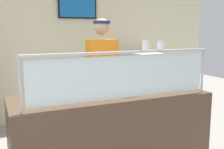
{
  "coord_description": "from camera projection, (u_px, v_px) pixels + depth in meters",
  "views": [
    {
      "loc": [
        -0.1,
        -2.13,
        1.62
      ],
      "look_at": [
        1.05,
        0.4,
        1.16
      ],
      "focal_mm": 43.27,
      "sensor_mm": 36.0,
      "label": 1
    }
  ],
  "objects": [
    {
      "name": "serving_counter",
      "position": [
        112.0,
        138.0,
        2.88
      ],
      "size": [
        2.05,
        0.73,
        0.95
      ],
      "primitive_type": "cube",
      "color": "#4C3828",
      "rests_on": "ground"
    },
    {
      "name": "shop_rear_unit",
      "position": [
        58.0,
        44.0,
        4.85
      ],
      "size": [
        6.45,
        0.13,
        2.7
      ],
      "color": "beige",
      "rests_on": "ground"
    },
    {
      "name": "sneeze_guard",
      "position": [
        125.0,
        70.0,
        2.48
      ],
      "size": [
        1.88,
        0.06,
        0.47
      ],
      "color": "#B2B5BC",
      "rests_on": "serving_counter"
    },
    {
      "name": "worker_figure",
      "position": [
        103.0,
        78.0,
        3.49
      ],
      "size": [
        0.41,
        0.5,
        1.76
      ],
      "color": "#23232D",
      "rests_on": "ground"
    },
    {
      "name": "pizza_box_stack",
      "position": [
        147.0,
        61.0,
        5.1
      ],
      "size": [
        0.51,
        0.49,
        0.31
      ],
      "color": "silver",
      "rests_on": "prep_shelf"
    },
    {
      "name": "parmesan_shaker",
      "position": [
        146.0,
        46.0,
        2.54
      ],
      "size": [
        0.07,
        0.07,
        0.1
      ],
      "color": "white",
      "rests_on": "sneeze_guard"
    },
    {
      "name": "prep_shelf",
      "position": [
        146.0,
        92.0,
        5.2
      ],
      "size": [
        0.7,
        0.55,
        0.87
      ],
      "primitive_type": "cube",
      "color": "#B7BABF",
      "rests_on": "ground"
    },
    {
      "name": "pizza_tray",
      "position": [
        120.0,
        90.0,
        2.93
      ],
      "size": [
        0.52,
        0.52,
        0.04
      ],
      "color": "#9EA0A8",
      "rests_on": "serving_counter"
    },
    {
      "name": "pizza_server",
      "position": [
        124.0,
        89.0,
        2.92
      ],
      "size": [
        0.1,
        0.29,
        0.01
      ],
      "primitive_type": "cube",
      "rotation": [
        0.0,
        0.0,
        0.1
      ],
      "color": "#ADAFB7",
      "rests_on": "pizza_tray"
    },
    {
      "name": "pepper_flake_shaker",
      "position": [
        160.0,
        46.0,
        2.6
      ],
      "size": [
        0.07,
        0.07,
        0.08
      ],
      "color": "white",
      "rests_on": "sneeze_guard"
    }
  ]
}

